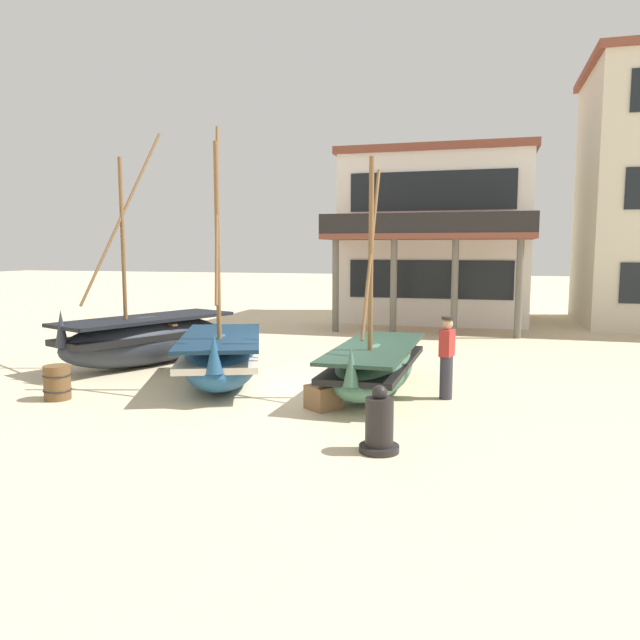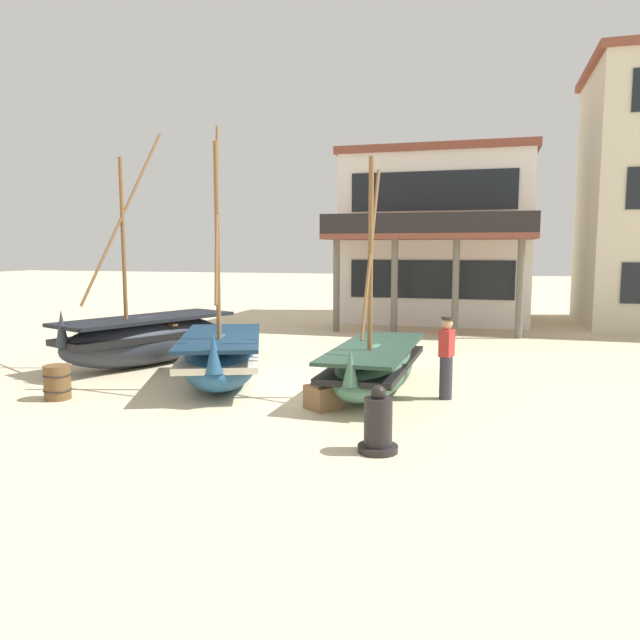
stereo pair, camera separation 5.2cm
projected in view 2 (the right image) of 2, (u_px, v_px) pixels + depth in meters
The scene contains 9 objects.
ground_plane at pixel (308, 389), 13.07m from camera, with size 120.00×120.00×0.00m, color beige.
fishing_boat_near_left at pixel (146, 338), 15.72m from camera, with size 3.32×5.05×6.02m.
fishing_boat_centre_large at pixel (375, 366), 12.72m from camera, with size 1.62×4.60×4.84m.
fishing_boat_far_right at pixel (221, 357), 13.38m from camera, with size 3.04×4.47×5.68m.
fisherman_by_hull at pixel (446, 359), 12.10m from camera, with size 0.31×0.41×1.68m.
capstan_winch at pixel (378, 425), 8.97m from camera, with size 0.61×0.61×1.02m.
wooden_barrel at pixel (57, 382), 12.13m from camera, with size 0.56×0.56×0.70m.
cargo_crate at pixel (323, 397), 11.42m from camera, with size 0.55×0.55×0.45m, color olive.
harbor_building_main at pixel (437, 237), 25.85m from camera, with size 7.79×8.67×7.07m.
Camera 2 is at (3.69, -12.27, 3.03)m, focal length 33.65 mm.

